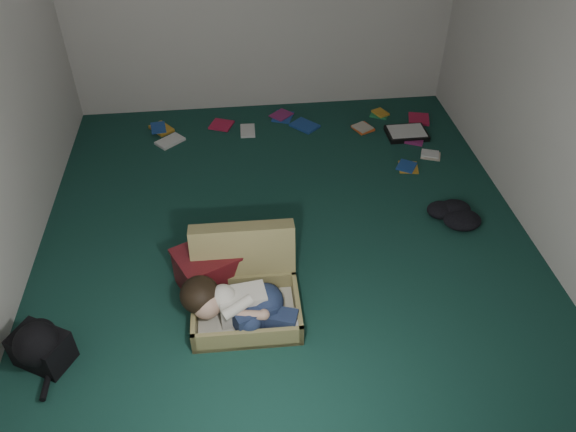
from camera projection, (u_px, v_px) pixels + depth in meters
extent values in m
plane|color=#153D33|center=(286.00, 237.00, 4.63)|extent=(4.50, 4.50, 0.00)
plane|color=silver|center=(352.00, 379.00, 2.08)|extent=(4.50, 0.00, 4.50)
plane|color=silver|center=(566.00, 79.00, 3.97)|extent=(0.00, 4.50, 4.50)
cube|color=#988D53|center=(246.00, 311.00, 3.91)|extent=(0.75, 0.54, 0.17)
cube|color=silver|center=(247.00, 315.00, 3.93)|extent=(0.69, 0.48, 0.02)
cube|color=#988D53|center=(243.00, 258.00, 4.05)|extent=(0.75, 0.24, 0.55)
cube|color=white|center=(243.00, 304.00, 3.83)|extent=(0.34, 0.22, 0.23)
sphere|color=tan|center=(207.00, 304.00, 3.74)|extent=(0.20, 0.20, 0.20)
ellipsoid|color=black|center=(200.00, 294.00, 3.76)|extent=(0.27, 0.28, 0.23)
ellipsoid|color=#1F2C4C|center=(266.00, 302.00, 3.85)|extent=(0.24, 0.28, 0.23)
cube|color=#1F2C4C|center=(254.00, 317.00, 3.76)|extent=(0.31, 0.23, 0.15)
cube|color=#1F2C4C|center=(278.00, 319.00, 3.78)|extent=(0.28, 0.20, 0.12)
sphere|color=white|center=(293.00, 316.00, 3.82)|extent=(0.12, 0.12, 0.12)
sphere|color=white|center=(294.00, 326.00, 3.77)|extent=(0.11, 0.11, 0.11)
cylinder|color=tan|center=(251.00, 315.00, 3.70)|extent=(0.19, 0.07, 0.07)
cube|color=#571117|center=(210.00, 269.00, 4.13)|extent=(0.56, 0.51, 0.30)
cube|color=#571117|center=(208.00, 254.00, 4.02)|extent=(0.58, 0.54, 0.02)
cube|color=black|center=(407.00, 133.00, 5.83)|extent=(0.41, 0.31, 0.05)
cube|color=white|center=(407.00, 131.00, 5.81)|extent=(0.37, 0.27, 0.01)
cube|color=gold|center=(162.00, 129.00, 5.92)|extent=(0.22, 0.16, 0.02)
cube|color=#BD193D|center=(221.00, 125.00, 5.99)|extent=(0.27, 0.26, 0.02)
cube|color=white|center=(248.00, 131.00, 5.90)|extent=(0.22, 0.25, 0.02)
cube|color=#1B4393|center=(305.00, 126.00, 5.98)|extent=(0.23, 0.26, 0.02)
cube|color=#DA5019|center=(363.00, 128.00, 5.94)|extent=(0.27, 0.25, 0.02)
cube|color=#238348|center=(379.00, 115.00, 6.15)|extent=(0.23, 0.18, 0.02)
cube|color=#8A2262|center=(413.00, 139.00, 5.78)|extent=(0.27, 0.27, 0.02)
cube|color=beige|center=(431.00, 155.00, 5.54)|extent=(0.20, 0.25, 0.02)
cube|color=gold|center=(408.00, 167.00, 5.39)|extent=(0.24, 0.27, 0.02)
cube|color=#BD193D|center=(419.00, 119.00, 6.08)|extent=(0.27, 0.24, 0.02)
cube|color=white|center=(170.00, 141.00, 5.74)|extent=(0.24, 0.20, 0.02)
cube|color=#1B4393|center=(283.00, 117.00, 6.12)|extent=(0.27, 0.27, 0.02)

